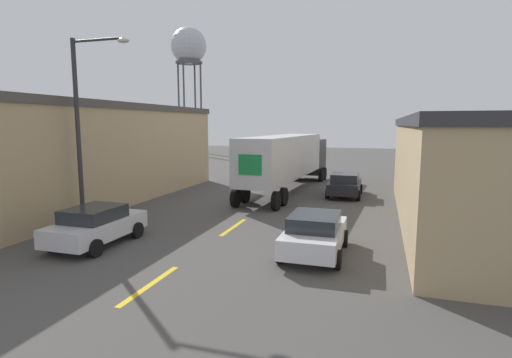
# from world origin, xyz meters

# --- Properties ---
(road_centerline) EXTENTS (0.20, 16.96, 0.01)m
(road_centerline) POSITION_xyz_m (0.00, 8.30, 0.00)
(road_centerline) COLOR gold
(road_centerline) RESTS_ON ground_plane
(warehouse_left) EXTENTS (8.90, 22.98, 5.90)m
(warehouse_left) POSITION_xyz_m (-11.65, 17.44, 2.96)
(warehouse_left) COLOR tan
(warehouse_left) RESTS_ON ground_plane
(semi_truck) EXTENTS (3.56, 14.97, 3.91)m
(semi_truck) POSITION_xyz_m (0.18, 25.85, 2.38)
(semi_truck) COLOR black
(semi_truck) RESTS_ON ground_plane
(parked_car_right_mid) EXTENTS (2.12, 4.11, 1.51)m
(parked_car_right_mid) POSITION_xyz_m (4.15, 12.48, 0.79)
(parked_car_right_mid) COLOR silver
(parked_car_right_mid) RESTS_ON ground_plane
(parked_car_right_far) EXTENTS (2.12, 4.11, 1.51)m
(parked_car_right_far) POSITION_xyz_m (4.15, 24.82, 0.79)
(parked_car_right_far) COLOR black
(parked_car_right_far) RESTS_ON ground_plane
(parked_car_left_far) EXTENTS (2.12, 4.11, 1.51)m
(parked_car_left_far) POSITION_xyz_m (-4.15, 11.14, 0.79)
(parked_car_left_far) COLOR silver
(parked_car_left_far) RESTS_ON ground_plane
(water_tower) EXTENTS (5.70, 5.70, 19.97)m
(water_tower) POSITION_xyz_m (-23.68, 58.30, 16.82)
(water_tower) COLOR #47474C
(water_tower) RESTS_ON ground_plane
(street_lamp) EXTENTS (2.94, 0.32, 8.36)m
(street_lamp) POSITION_xyz_m (-6.30, 13.32, 4.87)
(street_lamp) COLOR #2D2D30
(street_lamp) RESTS_ON ground_plane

